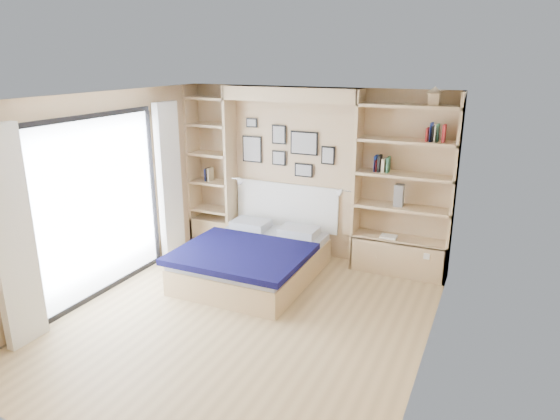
% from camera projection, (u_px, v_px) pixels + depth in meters
% --- Properties ---
extents(ground, '(4.50, 4.50, 0.00)m').
position_uv_depth(ground, '(242.00, 321.00, 5.72)').
color(ground, tan).
rests_on(ground, ground).
extents(room_shell, '(4.50, 4.50, 4.50)m').
position_uv_depth(room_shell, '(269.00, 195.00, 6.88)').
color(room_shell, tan).
rests_on(room_shell, ground).
extents(bed, '(1.66, 2.13, 1.07)m').
position_uv_depth(bed, '(254.00, 258.00, 6.79)').
color(bed, tan).
rests_on(bed, ground).
extents(photo_gallery, '(1.48, 0.02, 0.82)m').
position_uv_depth(photo_gallery, '(285.00, 148.00, 7.36)').
color(photo_gallery, black).
rests_on(photo_gallery, ground).
extents(reading_lamps, '(1.92, 0.12, 0.15)m').
position_uv_depth(reading_lamps, '(288.00, 186.00, 7.25)').
color(reading_lamps, silver).
rests_on(reading_lamps, ground).
extents(shelf_decor, '(3.54, 0.23, 2.03)m').
position_uv_depth(shelf_decor, '(386.00, 152.00, 6.59)').
color(shelf_decor, '#A51E1E').
rests_on(shelf_decor, ground).
extents(deck, '(3.20, 4.00, 0.05)m').
position_uv_depth(deck, '(21.00, 268.00, 7.14)').
color(deck, '#706352').
rests_on(deck, ground).
extents(deck_chair, '(0.68, 0.84, 0.74)m').
position_uv_depth(deck_chair, '(40.00, 242.00, 7.17)').
color(deck_chair, tan).
rests_on(deck_chair, ground).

